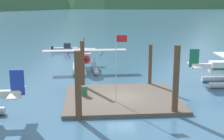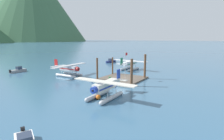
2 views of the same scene
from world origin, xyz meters
The scene contains 15 objects.
ground_plane centered at (0.00, 0.00, 0.00)m, with size 1200.00×1200.00×0.00m, color #38607F.
dock_platform centered at (0.00, 0.00, 0.15)m, with size 10.07×8.81×0.30m, color brown.
piling_near_left centered at (-3.73, -4.38, 2.61)m, with size 0.49×0.49×5.22m, color brown.
piling_near_right centered at (3.69, -4.00, 2.74)m, with size 0.49×0.49×5.49m, color brown.
piling_far_left centered at (-3.47, 3.81, 2.45)m, with size 0.41×0.41×4.89m, color brown.
piling_far_right centered at (3.42, 4.30, 2.19)m, with size 0.36×0.36×4.38m, color brown.
flagpole centered at (-0.53, -1.37, 3.95)m, with size 0.95×0.10×5.84m.
fuel_drum centered at (-3.34, 0.68, 0.74)m, with size 0.62×0.62×0.88m.
mooring_buoy centered at (-13.21, -3.62, 0.36)m, with size 0.72×0.72×0.72m, color orange.
mountain_ridge_west_peak centered at (291.37, 442.71, 106.55)m, with size 287.18×287.18×213.10m.
seaplane_white_stbd_fwd centered at (12.22, 4.12, 1.58)m, with size 7.97×10.47×3.84m.
seaplane_silver_bow_left centered at (-3.27, 12.38, 1.58)m, with size 10.44×7.98×3.84m.
seaplane_cream_port_aft centered at (-12.31, -4.18, 1.58)m, with size 7.98×10.42×3.84m.
boat_grey_open_north centered at (-6.56, 27.78, 0.49)m, with size 4.89×1.80×1.50m.
boat_navy_open_east centered at (23.26, 17.58, 0.49)m, with size 4.89×1.88×1.50m.
Camera 2 is at (-34.44, -19.43, 9.01)m, focal length 29.72 mm.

